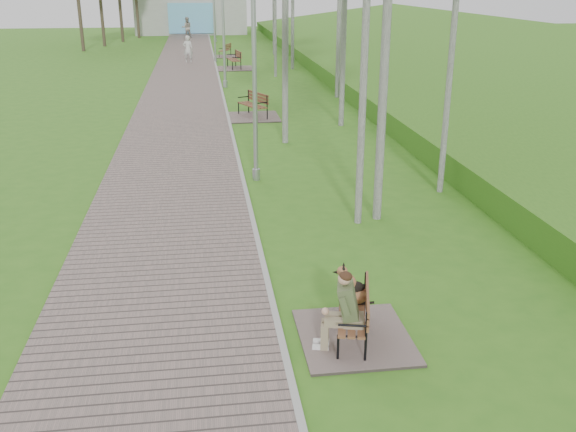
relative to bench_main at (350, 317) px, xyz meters
name	(u,v)px	position (x,y,z in m)	size (l,w,h in m)	color
ground	(255,231)	(-0.95, 4.30, -0.37)	(120.00, 120.00, 0.00)	#366E1C
walkway	(184,78)	(-2.70, 25.80, -0.35)	(3.50, 67.00, 0.04)	#6C5D57
kerb	(219,78)	(-0.95, 25.80, -0.34)	(0.10, 67.00, 0.05)	#999993
embankment	(454,78)	(11.05, 24.30, -0.37)	(14.00, 70.00, 1.60)	#4A8323
building_north	(191,11)	(-2.45, 55.27, 1.62)	(10.00, 5.20, 4.00)	#9E9E99
bench_main	(350,317)	(0.00, 0.00, 0.00)	(1.54, 1.71, 1.34)	#6C5D57
bench_second	(253,112)	(-0.05, 15.59, -0.16)	(1.82, 2.03, 1.12)	#6C5D57
bench_third	(234,65)	(0.05, 29.33, -0.14)	(2.02, 2.24, 1.24)	#6C5D57
bench_far	(225,54)	(-0.20, 35.43, -0.18)	(1.67, 1.86, 1.03)	#6C5D57
lamp_post_near	(255,87)	(-0.61, 7.81, 1.96)	(0.19, 0.19, 4.98)	#9B9EA3
lamp_post_second	(224,31)	(-0.74, 22.72, 2.16)	(0.21, 0.21, 5.42)	#9B9EA3
lamp_post_third	(214,24)	(-0.90, 32.81, 1.86)	(0.18, 0.18, 4.78)	#9B9EA3
lamp_post_far	(215,13)	(-0.50, 46.35, 1.90)	(0.19, 0.19, 4.85)	#9B9EA3
pedestrian_near	(188,49)	(-2.54, 32.40, 0.44)	(0.59, 0.39, 1.62)	beige
pedestrian_far	(187,28)	(-2.82, 50.03, 0.50)	(0.85, 0.66, 1.75)	gray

